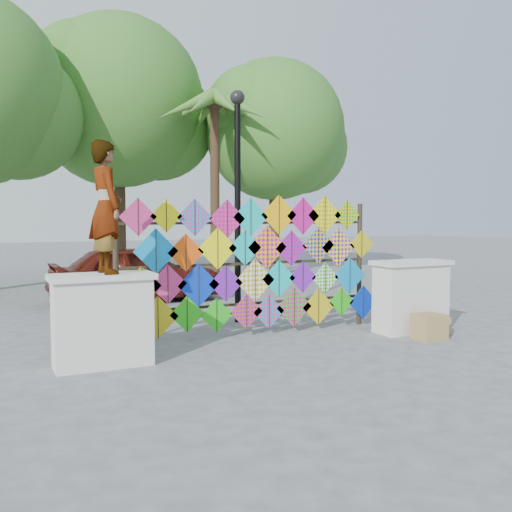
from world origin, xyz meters
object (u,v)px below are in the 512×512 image
sedan (137,273)px  lamppost (238,183)px  kite_rack (256,265)px  vendor_woman (106,207)px

sedan → lamppost: size_ratio=0.92×
kite_rack → lamppost: bearing=80.4°
kite_rack → vendor_woman: vendor_woman is taller
sedan → lamppost: 4.16m
sedan → vendor_woman: bearing=161.4°
vendor_woman → kite_rack: bearing=-78.5°
sedan → lamppost: lamppost is taller
kite_rack → vendor_woman: bearing=-161.2°
lamppost → kite_rack: bearing=-99.6°
kite_rack → vendor_woman: size_ratio=2.73×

